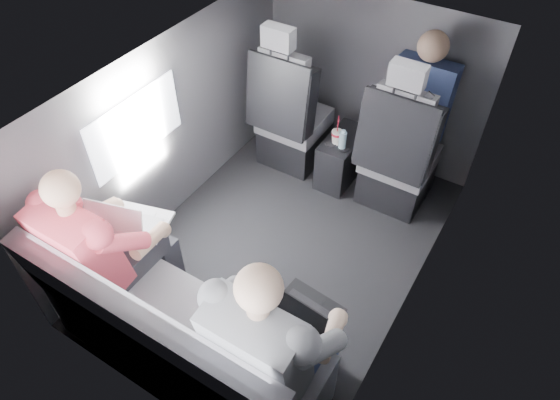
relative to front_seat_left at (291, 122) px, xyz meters
The scene contains 19 objects.
floor 1.03m from the front_seat_left, 61.81° to the right, with size 2.60×2.60×0.00m, color black.
ceiling 1.34m from the front_seat_left, 61.81° to the right, with size 2.60×2.60×0.00m, color #B2B2AD.
panel_left 0.99m from the front_seat_left, 118.19° to the right, with size 0.02×2.60×1.35m, color #56565B.
panel_right 1.61m from the front_seat_left, 31.88° to the right, with size 0.02×2.60×1.35m, color #56565B.
panel_front 0.70m from the front_seat_left, 45.65° to the left, with size 1.80×0.02×1.35m, color #56565B.
panel_back 2.20m from the front_seat_left, 78.12° to the right, with size 1.80×0.02×1.35m, color #56565B.
side_window 1.32m from the front_seat_left, 110.67° to the right, with size 0.02×0.75×0.42m, color white.
seatbelt 1.00m from the front_seat_left, 10.68° to the right, with size 0.05×0.01×0.65m, color black.
front_seat_left is the anchor object (origin of this frame).
front_seat_right 0.90m from the front_seat_left, ahead, with size 0.52×0.58×1.26m.
center_console 0.49m from the front_seat_left, ahead, with size 0.24×0.48×0.41m.
rear_bench 1.96m from the front_seat_left, 76.69° to the right, with size 1.60×0.57×0.92m.
soda_cup 0.44m from the front_seat_left, ahead, with size 0.08×0.08×0.25m.
water_bottle 0.50m from the front_seat_left, ahead, with size 0.06×0.06×0.16m.
laptop_white 1.62m from the front_seat_left, 94.24° to the right, with size 0.40×0.41×0.26m.
laptop_black 1.90m from the front_seat_left, 57.31° to the right, with size 0.34×0.32×0.23m.
passenger_rear_left 1.83m from the front_seat_left, 93.36° to the right, with size 0.52×0.64×1.25m.
passenger_rear_right 2.08m from the front_seat_left, 61.32° to the right, with size 0.55×0.66×1.29m.
passenger_front_right 1.00m from the front_seat_left, 15.94° to the left, with size 0.41×0.41×0.85m.
Camera 1 is at (1.18, -1.95, 2.74)m, focal length 32.00 mm.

